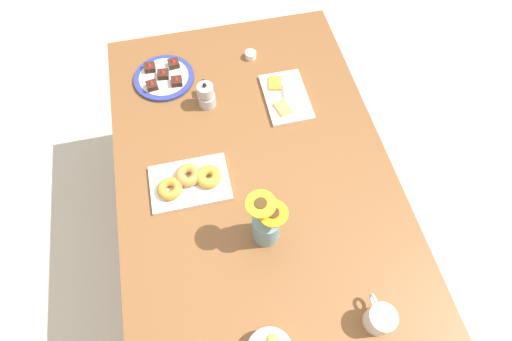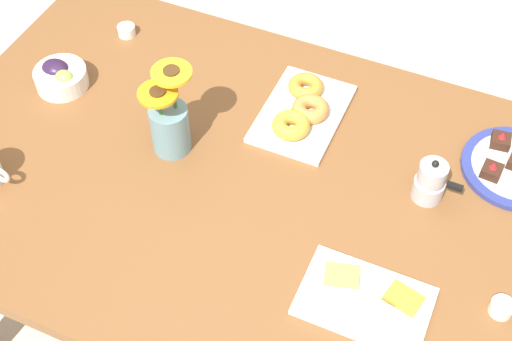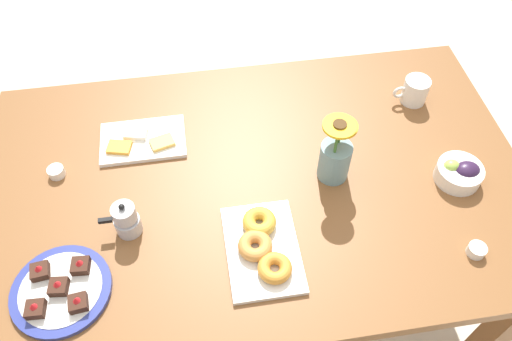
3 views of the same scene
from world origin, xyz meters
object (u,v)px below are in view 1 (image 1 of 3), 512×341
at_px(moka_pot, 206,96).
at_px(coffee_mug, 380,319).
at_px(croissant_platter, 190,181).
at_px(jam_cup_honey, 251,55).
at_px(dessert_plate, 164,77).
at_px(cheese_platter, 285,96).
at_px(flower_vase, 266,225).
at_px(dining_table, 256,187).

bearing_deg(moka_pot, coffee_mug, -158.73).
relative_size(croissant_platter, jam_cup_honey, 5.83).
bearing_deg(coffee_mug, dessert_plate, 25.26).
bearing_deg(cheese_platter, moka_pot, 82.77).
bearing_deg(flower_vase, cheese_platter, -21.07).
relative_size(dessert_plate, flower_vase, 1.05).
bearing_deg(coffee_mug, dining_table, 23.40).
relative_size(dining_table, coffee_mug, 13.60).
distance_m(coffee_mug, moka_pot, 1.00).
bearing_deg(croissant_platter, cheese_platter, -54.54).
bearing_deg(coffee_mug, cheese_platter, 3.15).
distance_m(jam_cup_honey, moka_pot, 0.31).
distance_m(cheese_platter, dessert_plate, 0.51).
xyz_separation_m(dining_table, croissant_platter, (0.02, 0.23, 0.11)).
bearing_deg(jam_cup_honey, cheese_platter, -160.26).
height_order(dining_table, croissant_platter, croissant_platter).
bearing_deg(jam_cup_honey, croissant_platter, 148.59).
bearing_deg(flower_vase, dining_table, -4.37).
height_order(coffee_mug, croissant_platter, coffee_mug).
xyz_separation_m(jam_cup_honey, moka_pot, (-0.21, 0.22, 0.03)).
bearing_deg(flower_vase, jam_cup_honey, -8.68).
bearing_deg(moka_pot, cheese_platter, -97.23).
xyz_separation_m(dessert_plate, moka_pot, (-0.17, -0.16, 0.04)).
relative_size(cheese_platter, croissant_platter, 0.93).
relative_size(cheese_platter, moka_pot, 2.18).
height_order(croissant_platter, jam_cup_honey, croissant_platter).
height_order(dessert_plate, flower_vase, flower_vase).
bearing_deg(cheese_platter, dining_table, 149.14).
distance_m(cheese_platter, moka_pot, 0.32).
bearing_deg(flower_vase, moka_pot, 9.69).
bearing_deg(cheese_platter, croissant_platter, 125.46).
relative_size(coffee_mug, cheese_platter, 0.45).
bearing_deg(croissant_platter, dessert_plate, 4.36).
distance_m(cheese_platter, flower_vase, 0.59).
xyz_separation_m(cheese_platter, moka_pot, (0.04, 0.31, 0.04)).
height_order(croissant_platter, flower_vase, flower_vase).
distance_m(croissant_platter, dessert_plate, 0.52).
distance_m(dining_table, dessert_plate, 0.61).
relative_size(coffee_mug, jam_cup_honey, 2.45).
relative_size(coffee_mug, moka_pot, 0.99).
height_order(coffee_mug, cheese_platter, coffee_mug).
bearing_deg(moka_pot, dessert_plate, 42.89).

